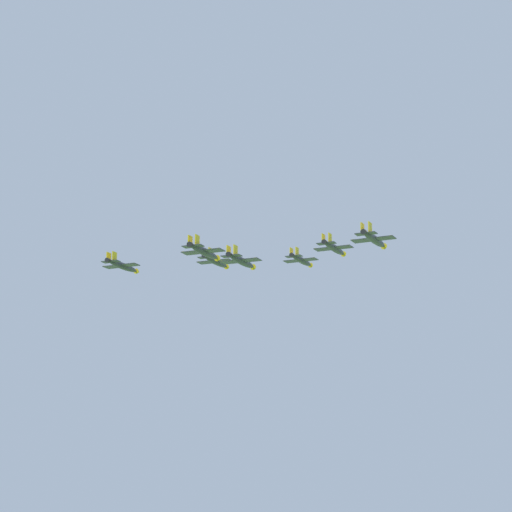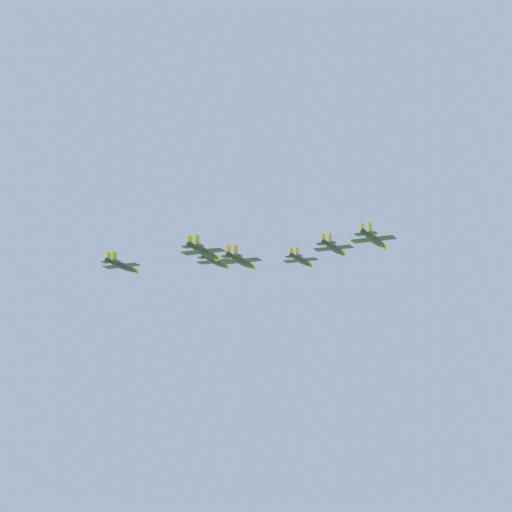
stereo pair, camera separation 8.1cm
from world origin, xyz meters
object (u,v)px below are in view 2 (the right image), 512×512
object	(u,v)px
jet_lead	(302,260)
jet_right_outer	(374,239)
jet_left_wingman	(216,261)
jet_left_outer	(123,266)
jet_right_wingman	(334,248)
jet_slot_rear	(242,261)
jet_trailing	(204,252)

from	to	relation	value
jet_lead	jet_right_outer	bearing A→B (deg)	-138.88
jet_left_wingman	jet_left_outer	distance (m)	23.59
jet_right_wingman	jet_slot_rear	distance (m)	23.96
jet_left_wingman	jet_slot_rear	bearing A→B (deg)	-140.43
jet_trailing	jet_left_wingman	bearing A→B (deg)	21.93
jet_left_wingman	jet_right_wingman	world-z (taller)	jet_right_wingman
jet_left_wingman	jet_trailing	bearing A→B (deg)	-157.77
jet_trailing	jet_lead	bearing A→B (deg)	-1.10
jet_lead	jet_right_wingman	bearing A→B (deg)	-138.88
jet_lead	jet_slot_rear	size ratio (longest dim) A/B	0.94
jet_slot_rear	jet_right_wingman	bearing A→B (deg)	-41.26
jet_lead	jet_left_wingman	size ratio (longest dim) A/B	0.98
jet_lead	jet_left_wingman	world-z (taller)	jet_lead
jet_slot_rear	jet_trailing	distance (m)	17.89
jet_lead	jet_right_outer	size ratio (longest dim) A/B	0.95
jet_right_wingman	jet_trailing	xyz separation A→B (m)	(-22.55, 31.40, -7.26)
jet_right_wingman	jet_slot_rear	size ratio (longest dim) A/B	0.97
jet_lead	jet_right_outer	xyz separation A→B (m)	(-46.11, -7.37, -6.15)
jet_trailing	jet_left_outer	bearing A→B (deg)	58.44
jet_lead	jet_right_outer	world-z (taller)	jet_lead
jet_left_wingman	jet_right_outer	size ratio (longest dim) A/B	0.96
jet_slot_rear	jet_trailing	size ratio (longest dim) A/B	1.03
jet_left_wingman	jet_slot_rear	distance (m)	23.91
jet_slot_rear	jet_lead	bearing A→B (deg)	-0.89
jet_right_outer	jet_right_wingman	bearing A→B (deg)	41.28
jet_left_wingman	jet_left_outer	xyz separation A→B (m)	(-7.35, 22.16, -3.39)
jet_right_wingman	jet_right_outer	distance (m)	23.64
jet_lead	jet_left_outer	distance (m)	47.09
jet_slot_rear	jet_trailing	world-z (taller)	jet_slot_rear
jet_left_wingman	jet_right_wingman	bearing A→B (deg)	-90.80
jet_right_wingman	jet_slot_rear	world-z (taller)	jet_right_wingman
jet_left_outer	jet_slot_rear	world-z (taller)	jet_left_outer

